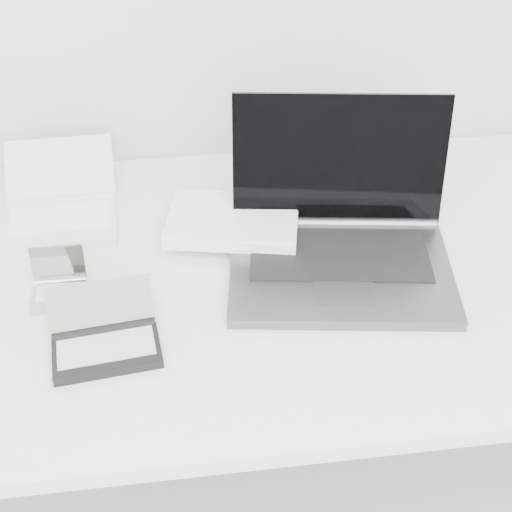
{
  "coord_description": "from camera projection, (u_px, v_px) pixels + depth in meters",
  "views": [
    {
      "loc": [
        -0.15,
        0.58,
        1.56
      ],
      "look_at": [
        -0.03,
        1.51,
        0.79
      ],
      "focal_mm": 50.0,
      "sensor_mm": 36.0,
      "label": 1
    }
  ],
  "objects": [
    {
      "name": "desk",
      "position": [
        269.0,
        286.0,
        1.32
      ],
      "size": [
        1.6,
        0.8,
        0.73
      ],
      "color": "white",
      "rests_on": "ground"
    },
    {
      "name": "laptop_large",
      "position": [
        314.0,
        234.0,
        1.29
      ],
      "size": [
        0.53,
        0.41,
        0.26
      ],
      "rotation": [
        0.0,
        0.0,
        -0.14
      ],
      "color": "#55585A",
      "rests_on": "desk"
    },
    {
      "name": "netbook_open_white",
      "position": [
        60.0,
        208.0,
        1.39
      ],
      "size": [
        0.22,
        0.27,
        0.1
      ],
      "rotation": [
        0.0,
        0.0,
        0.03
      ],
      "color": "white",
      "rests_on": "desk"
    },
    {
      "name": "pda_silver",
      "position": [
        59.0,
        287.0,
        1.22
      ],
      "size": [
        0.09,
        0.09,
        0.08
      ],
      "rotation": [
        0.0,
        0.0,
        -0.01
      ],
      "color": "#B5B4B9",
      "rests_on": "desk"
    },
    {
      "name": "palmtop_charcoal",
      "position": [
        105.0,
        340.0,
        1.12
      ],
      "size": [
        0.18,
        0.16,
        0.08
      ],
      "rotation": [
        0.0,
        0.0,
        0.11
      ],
      "color": "black",
      "rests_on": "desk"
    }
  ]
}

